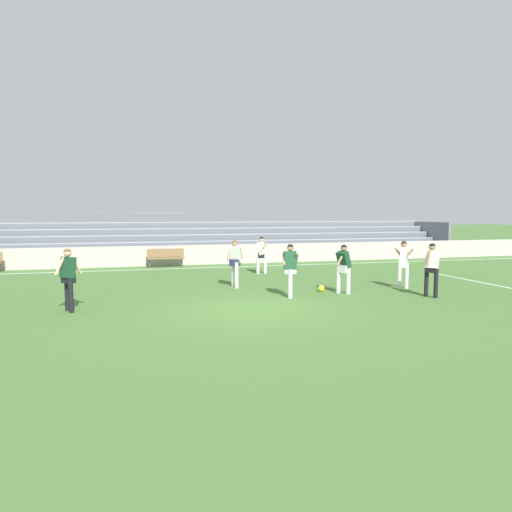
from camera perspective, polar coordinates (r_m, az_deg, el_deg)
name	(u,v)px	position (r m, az deg, el deg)	size (l,w,h in m)	color
ground_plane	(251,310)	(12.96, -0.57, -6.60)	(160.00, 160.00, 0.00)	#477033
field_line_sideline	(198,268)	(22.86, -7.05, -1.45)	(44.00, 0.12, 0.01)	white
field_line_penalty_mark	(470,280)	(20.42, 24.66, -2.70)	(0.12, 4.40, 0.01)	white
sideline_wall	(194,255)	(24.29, -7.57, 0.13)	(48.00, 0.16, 1.01)	#BCB7AD
bleacher_stand	(236,239)	(27.47, -2.48, 2.07)	(26.53, 4.13, 2.66)	#9EA3AD
bench_near_bin	(166,256)	(23.43, -10.95, -0.01)	(1.80, 0.40, 0.90)	olive
player_dark_deep_cover	(290,266)	(14.75, 4.19, -1.18)	(0.55, 0.53, 1.69)	white
player_dark_pressing_high	(344,265)	(15.69, 10.64, -1.03)	(0.72, 0.51, 1.63)	white
player_white_overlapping	(403,260)	(17.19, 17.54, -0.51)	(0.48, 0.71, 1.69)	white
player_dark_challenging	(68,274)	(13.55, -21.92, -2.06)	(0.70, 0.47, 1.72)	black
player_white_trailing_run	(262,252)	(20.50, 0.69, 0.52)	(0.48, 0.68, 1.63)	white
player_white_wide_right	(432,265)	(15.74, 20.63, -1.03)	(0.65, 0.48, 1.72)	black
player_white_on_ball	(235,259)	(16.74, -2.60, -0.39)	(0.66, 0.52, 1.70)	white
soccer_ball	(321,288)	(16.05, 7.96, -3.94)	(0.22, 0.22, 0.22)	yellow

